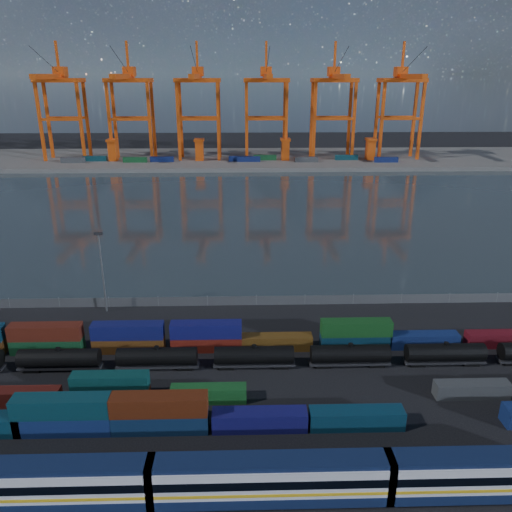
{
  "coord_description": "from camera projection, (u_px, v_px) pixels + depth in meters",
  "views": [
    {
      "loc": [
        -2.58,
        -64.72,
        44.62
      ],
      "look_at": [
        0.0,
        30.0,
        10.0
      ],
      "focal_mm": 35.0,
      "sensor_mm": 36.0,
      "label": 1
    }
  ],
  "objects": [
    {
      "name": "quay_containers",
      "position": [
        226.0,
        159.0,
        258.25
      ],
      "size": [
        172.58,
        10.99,
        2.6
      ],
      "color": "navy",
      "rests_on": "far_quay"
    },
    {
      "name": "straddle_carriers",
      "position": [
        242.0,
        149.0,
        261.18
      ],
      "size": [
        140.0,
        7.0,
        11.1
      ],
      "color": "#E54D10",
      "rests_on": "far_quay"
    },
    {
      "name": "container_row_south",
      "position": [
        165.0,
        417.0,
        65.71
      ],
      "size": [
        140.29,
        2.57,
        5.47
      ],
      "color": "#45474A",
      "rests_on": "ground"
    },
    {
      "name": "gantry_cranes",
      "position": [
        232.0,
        90.0,
        254.24
      ],
      "size": [
        198.19,
        44.52,
        60.29
      ],
      "color": "#E54D10",
      "rests_on": "ground"
    },
    {
      "name": "container_row_north",
      "position": [
        162.0,
        339.0,
        84.84
      ],
      "size": [
        141.74,
        2.45,
        5.23
      ],
      "color": "#0F264F",
      "rests_on": "ground"
    },
    {
      "name": "distant_mountains",
      "position": [
        263.0,
        12.0,
        1504.44
      ],
      "size": [
        2470.0,
        1100.0,
        520.0
      ],
      "color": "#1E2630",
      "rests_on": "ground"
    },
    {
      "name": "harbor_water",
      "position": [
        250.0,
        209.0,
        174.72
      ],
      "size": [
        700.0,
        700.0,
        0.0
      ],
      "primitive_type": "plane",
      "color": "#283439",
      "rests_on": "ground"
    },
    {
      "name": "container_row_mid",
      "position": [
        309.0,
        390.0,
        72.26
      ],
      "size": [
        140.87,
        2.23,
        4.75
      ],
      "color": "#3A3E3F",
      "rests_on": "ground"
    },
    {
      "name": "ground",
      "position": [
        261.0,
        385.0,
        76.14
      ],
      "size": [
        700.0,
        700.0,
        0.0
      ],
      "primitive_type": "plane",
      "color": "black",
      "rests_on": "ground"
    },
    {
      "name": "waterfront_fence",
      "position": [
        256.0,
        301.0,
        102.09
      ],
      "size": [
        160.12,
        0.12,
        2.2
      ],
      "color": "#595B5E",
      "rests_on": "ground"
    },
    {
      "name": "tanker_string",
      "position": [
        350.0,
        355.0,
        80.43
      ],
      "size": [
        137.16,
        2.83,
        4.05
      ],
      "color": "black",
      "rests_on": "ground"
    },
    {
      "name": "yard_light_mast",
      "position": [
        102.0,
        268.0,
        96.6
      ],
      "size": [
        1.6,
        0.4,
        16.6
      ],
      "color": "slate",
      "rests_on": "ground"
    },
    {
      "name": "passenger_train",
      "position": [
        271.0,
        480.0,
        54.56
      ],
      "size": [
        78.92,
        3.32,
        5.7
      ],
      "color": "silver",
      "rests_on": "ground"
    },
    {
      "name": "far_quay",
      "position": [
        247.0,
        159.0,
        272.97
      ],
      "size": [
        700.0,
        70.0,
        2.0
      ],
      "primitive_type": "cube",
      "color": "#514F4C",
      "rests_on": "ground"
    }
  ]
}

